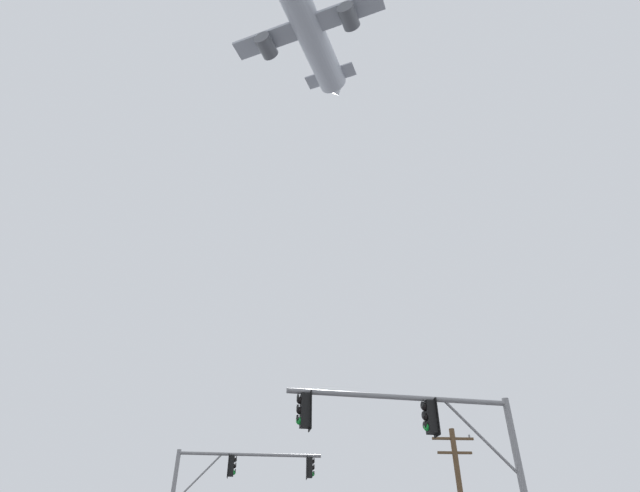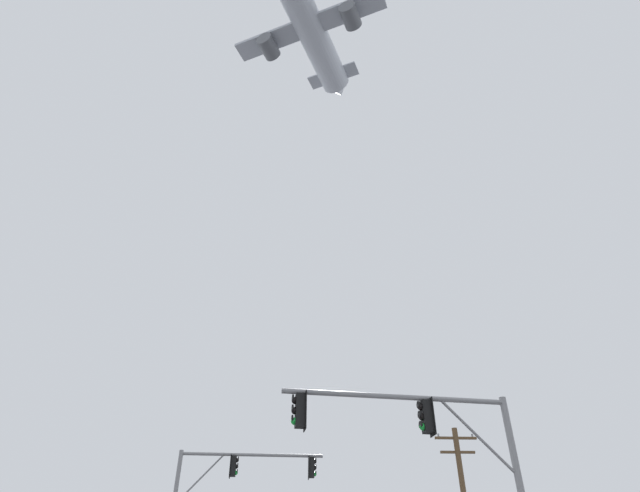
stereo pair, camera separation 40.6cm
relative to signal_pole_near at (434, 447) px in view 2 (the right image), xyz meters
name	(u,v)px [view 2 (the right image)]	position (x,y,z in m)	size (l,w,h in m)	color
signal_pole_near	(434,447)	(0.00, 0.00, 0.00)	(6.69, 1.13, 6.16)	gray
signal_pole_far	(227,489)	(-7.09, 11.26, 0.43)	(6.89, 0.69, 6.76)	gray
airplane	(306,20)	(-4.02, 16.13, 45.79)	(15.99, 20.71, 5.89)	#B7BCC6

